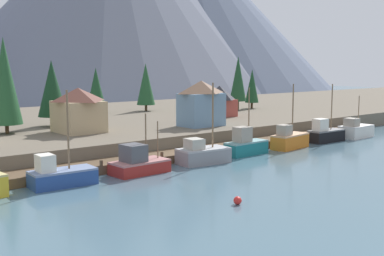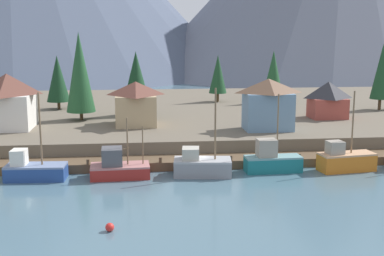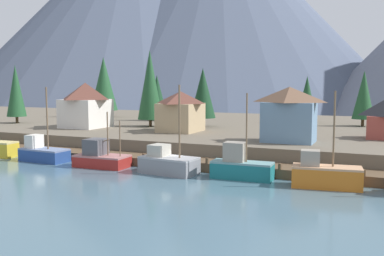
{
  "view_description": "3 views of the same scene",
  "coord_description": "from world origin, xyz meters",
  "px_view_note": "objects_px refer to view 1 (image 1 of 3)",
  "views": [
    {
      "loc": [
        -37.55,
        -45.87,
        11.69
      ],
      "look_at": [
        1.37,
        1.17,
        3.86
      ],
      "focal_mm": 46.28,
      "sensor_mm": 36.0,
      "label": 1
    },
    {
      "loc": [
        -6.46,
        -56.26,
        15.62
      ],
      "look_at": [
        -0.21,
        2.43,
        4.44
      ],
      "focal_mm": 48.57,
      "sensor_mm": 36.0,
      "label": 2
    },
    {
      "loc": [
        21.49,
        -43.11,
        9.61
      ],
      "look_at": [
        0.8,
        3.34,
        4.48
      ],
      "focal_mm": 40.46,
      "sensor_mm": 36.0,
      "label": 3
    }
  ],
  "objects_px": {
    "conifer_far_right": "(52,88)",
    "channel_buoy": "(238,201)",
    "fishing_boat_grey": "(202,154)",
    "conifer_back_right": "(5,81)",
    "fishing_boat_orange": "(289,140)",
    "fishing_boat_white": "(356,130)",
    "house_blue": "(201,103)",
    "fishing_boat_blue": "(60,175)",
    "conifer_near_right": "(146,84)",
    "fishing_boat_black": "(325,134)",
    "fishing_boat_teal": "(245,145)",
    "conifer_back_left": "(96,86)",
    "fishing_boat_red": "(138,163)",
    "conifer_far_left": "(252,86)",
    "conifer_mid_left": "(238,79)",
    "house_red": "(219,101)",
    "house_tan": "(78,110)"
  },
  "relations": [
    {
      "from": "conifer_far_right",
      "to": "channel_buoy",
      "type": "height_order",
      "value": "conifer_far_right"
    },
    {
      "from": "fishing_boat_grey",
      "to": "conifer_back_right",
      "type": "xyz_separation_m",
      "value": [
        -15.05,
        22.82,
        8.41
      ]
    },
    {
      "from": "fishing_boat_orange",
      "to": "fishing_boat_white",
      "type": "distance_m",
      "value": 16.46
    },
    {
      "from": "fishing_boat_white",
      "to": "house_blue",
      "type": "xyz_separation_m",
      "value": [
        -22.36,
        12.22,
        4.82
      ]
    },
    {
      "from": "fishing_boat_grey",
      "to": "conifer_far_right",
      "type": "xyz_separation_m",
      "value": [
        -6.89,
        26.38,
        7.04
      ]
    },
    {
      "from": "fishing_boat_blue",
      "to": "conifer_near_right",
      "type": "relative_size",
      "value": 0.98
    },
    {
      "from": "fishing_boat_black",
      "to": "conifer_back_right",
      "type": "bearing_deg",
      "value": 153.67
    },
    {
      "from": "fishing_boat_teal",
      "to": "conifer_back_left",
      "type": "distance_m",
      "value": 40.15
    },
    {
      "from": "fishing_boat_red",
      "to": "conifer_back_right",
      "type": "bearing_deg",
      "value": 102.95
    },
    {
      "from": "fishing_boat_grey",
      "to": "fishing_boat_orange",
      "type": "distance_m",
      "value": 16.35
    },
    {
      "from": "fishing_boat_grey",
      "to": "fishing_boat_teal",
      "type": "xyz_separation_m",
      "value": [
        8.0,
        0.67,
        0.18
      ]
    },
    {
      "from": "conifer_far_left",
      "to": "channel_buoy",
      "type": "bearing_deg",
      "value": -137.46
    },
    {
      "from": "fishing_boat_blue",
      "to": "fishing_boat_black",
      "type": "relative_size",
      "value": 1.06
    },
    {
      "from": "conifer_near_right",
      "to": "conifer_back_left",
      "type": "bearing_deg",
      "value": 166.66
    },
    {
      "from": "fishing_boat_teal",
      "to": "conifer_mid_left",
      "type": "xyz_separation_m",
      "value": [
        25.39,
        26.98,
        7.54
      ]
    },
    {
      "from": "house_blue",
      "to": "conifer_back_left",
      "type": "xyz_separation_m",
      "value": [
        -2.39,
        27.92,
        1.63
      ]
    },
    {
      "from": "fishing_boat_orange",
      "to": "conifer_far_right",
      "type": "relative_size",
      "value": 0.91
    },
    {
      "from": "fishing_boat_grey",
      "to": "house_red",
      "type": "distance_m",
      "value": 30.25
    },
    {
      "from": "house_blue",
      "to": "conifer_far_right",
      "type": "xyz_separation_m",
      "value": [
        -17.35,
        13.98,
        2.19
      ]
    },
    {
      "from": "fishing_boat_teal",
      "to": "conifer_far_right",
      "type": "height_order",
      "value": "conifer_far_right"
    },
    {
      "from": "house_blue",
      "to": "conifer_back_left",
      "type": "height_order",
      "value": "conifer_back_left"
    },
    {
      "from": "fishing_boat_grey",
      "to": "house_tan",
      "type": "xyz_separation_m",
      "value": [
        -6.98,
        17.84,
        4.47
      ]
    },
    {
      "from": "fishing_boat_blue",
      "to": "fishing_boat_black",
      "type": "height_order",
      "value": "fishing_boat_blue"
    },
    {
      "from": "house_blue",
      "to": "conifer_near_right",
      "type": "xyz_separation_m",
      "value": [
        7.42,
        25.59,
        1.87
      ]
    },
    {
      "from": "channel_buoy",
      "to": "fishing_boat_orange",
      "type": "bearing_deg",
      "value": 31.08
    },
    {
      "from": "fishing_boat_teal",
      "to": "channel_buoy",
      "type": "height_order",
      "value": "fishing_boat_teal"
    },
    {
      "from": "fishing_boat_teal",
      "to": "conifer_back_left",
      "type": "relative_size",
      "value": 1.01
    },
    {
      "from": "fishing_boat_blue",
      "to": "house_tan",
      "type": "xyz_separation_m",
      "value": [
        10.85,
        17.49,
        4.53
      ]
    },
    {
      "from": "fishing_boat_blue",
      "to": "house_red",
      "type": "height_order",
      "value": "fishing_boat_blue"
    },
    {
      "from": "fishing_boat_grey",
      "to": "fishing_boat_white",
      "type": "height_order",
      "value": "fishing_boat_grey"
    },
    {
      "from": "fishing_boat_teal",
      "to": "fishing_boat_white",
      "type": "xyz_separation_m",
      "value": [
        24.82,
        -0.49,
        -0.15
      ]
    },
    {
      "from": "fishing_boat_grey",
      "to": "fishing_boat_orange",
      "type": "height_order",
      "value": "fishing_boat_grey"
    },
    {
      "from": "conifer_back_left",
      "to": "fishing_boat_grey",
      "type": "bearing_deg",
      "value": -101.31
    },
    {
      "from": "fishing_boat_grey",
      "to": "house_blue",
      "type": "relative_size",
      "value": 1.4
    },
    {
      "from": "fishing_boat_teal",
      "to": "fishing_boat_blue",
      "type": "bearing_deg",
      "value": 178.67
    },
    {
      "from": "fishing_boat_grey",
      "to": "channel_buoy",
      "type": "distance_m",
      "value": 17.69
    },
    {
      "from": "fishing_boat_grey",
      "to": "fishing_boat_blue",
      "type": "bearing_deg",
      "value": -174.47
    },
    {
      "from": "fishing_boat_grey",
      "to": "channel_buoy",
      "type": "bearing_deg",
      "value": -114.45
    },
    {
      "from": "house_blue",
      "to": "conifer_mid_left",
      "type": "bearing_deg",
      "value": 33.62
    },
    {
      "from": "house_tan",
      "to": "house_blue",
      "type": "xyz_separation_m",
      "value": [
        17.44,
        -5.44,
        0.38
      ]
    },
    {
      "from": "fishing_boat_black",
      "to": "conifer_near_right",
      "type": "bearing_deg",
      "value": 103.67
    },
    {
      "from": "fishing_boat_red",
      "to": "fishing_boat_black",
      "type": "bearing_deg",
      "value": -1.39
    },
    {
      "from": "fishing_boat_blue",
      "to": "fishing_boat_teal",
      "type": "xyz_separation_m",
      "value": [
        25.83,
        0.31,
        0.24
      ]
    },
    {
      "from": "fishing_boat_black",
      "to": "conifer_far_right",
      "type": "distance_m",
      "value": 41.76
    },
    {
      "from": "fishing_boat_orange",
      "to": "fishing_boat_black",
      "type": "xyz_separation_m",
      "value": [
        8.87,
        0.37,
        0.03
      ]
    },
    {
      "from": "fishing_boat_blue",
      "to": "fishing_boat_red",
      "type": "height_order",
      "value": "fishing_boat_blue"
    },
    {
      "from": "fishing_boat_blue",
      "to": "conifer_mid_left",
      "type": "xyz_separation_m",
      "value": [
        51.22,
        27.29,
        7.78
      ]
    },
    {
      "from": "conifer_mid_left",
      "to": "conifer_back_left",
      "type": "xyz_separation_m",
      "value": [
        -25.32,
        12.67,
        -1.25
      ]
    },
    {
      "from": "fishing_boat_white",
      "to": "house_blue",
      "type": "relative_size",
      "value": 0.99
    },
    {
      "from": "conifer_near_right",
      "to": "conifer_mid_left",
      "type": "height_order",
      "value": "conifer_mid_left"
    }
  ]
}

